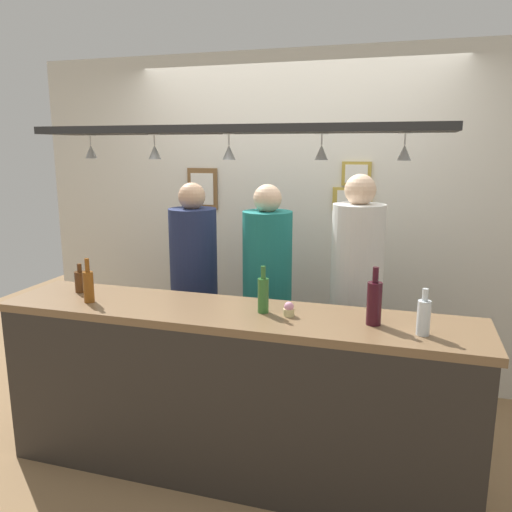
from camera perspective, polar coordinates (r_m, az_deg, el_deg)
name	(u,v)px	position (r m, az deg, el deg)	size (l,w,h in m)	color
ground_plane	(252,438)	(3.56, -0.50, -19.66)	(8.00, 8.00, 0.00)	olive
back_wall	(292,219)	(4.13, 4.05, 4.10)	(4.40, 0.06, 2.60)	silver
bar_counter	(223,376)	(2.82, -3.66, -13.19)	(2.70, 0.55, 0.99)	brown
overhead_glass_rack	(234,129)	(2.74, -2.51, 13.94)	(2.20, 0.36, 0.04)	black
hanging_wineglass_far_left	(91,151)	(3.17, -17.96, 11.11)	(0.07, 0.07, 0.13)	silver
hanging_wineglass_left	(155,151)	(2.87, -11.25, 11.42)	(0.07, 0.07, 0.13)	silver
hanging_wineglass_center_left	(229,151)	(2.69, -3.04, 11.59)	(0.07, 0.07, 0.13)	silver
hanging_wineglass_center	(321,151)	(2.67, 7.32, 11.51)	(0.07, 0.07, 0.13)	silver
hanging_wineglass_center_right	(404,152)	(2.63, 16.24, 11.13)	(0.07, 0.07, 0.13)	silver
person_left_navy_shirt	(194,273)	(3.72, -6.96, -1.88)	(0.34, 0.34, 1.63)	#2D334C
person_middle_teal_shirt	(267,278)	(3.53, 1.26, -2.52)	(0.34, 0.34, 1.63)	#2D334C
person_right_white_patterned_shirt	(356,278)	(3.41, 11.16, -2.41)	(0.34, 0.34, 1.71)	#2D334C
bottle_beer_brown_stubby	(80,281)	(3.35, -19.03, -2.65)	(0.07, 0.07, 0.18)	#512D14
bottle_beer_green_import	(263,294)	(2.77, 0.81, -4.28)	(0.06, 0.06, 0.26)	#336B2D
bottle_beer_amber_tall	(88,285)	(3.11, -18.21, -3.14)	(0.06, 0.06, 0.26)	brown
bottle_wine_dark_red	(374,302)	(2.65, 13.07, -5.04)	(0.08, 0.08, 0.30)	#380F19
bottle_soda_clear	(424,316)	(2.58, 18.23, -6.43)	(0.06, 0.06, 0.23)	silver
cupcake	(289,309)	(2.74, 3.69, -5.98)	(0.06, 0.06, 0.08)	beige
picture_frame_caricature	(203,189)	(4.29, -5.99, 7.47)	(0.26, 0.02, 0.34)	brown
picture_frame_upper_small	(356,174)	(3.97, 11.16, 9.01)	(0.22, 0.02, 0.18)	#B29338
picture_frame_lower_pair	(352,199)	(3.98, 10.70, 6.23)	(0.30, 0.02, 0.18)	#B29338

